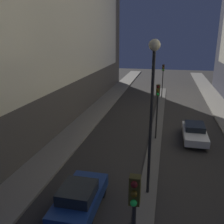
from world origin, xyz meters
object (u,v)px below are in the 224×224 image
at_px(traffic_light_near, 134,215).
at_px(car_right_lane, 195,132).
at_px(car_left_lane, 80,198).
at_px(traffic_light_far, 163,74).
at_px(traffic_light_mid, 158,100).
at_px(street_lamp, 152,90).

bearing_deg(traffic_light_near, car_right_lane, 77.69).
height_order(car_left_lane, car_right_lane, car_left_lane).
bearing_deg(traffic_light_near, traffic_light_far, 90.00).
height_order(traffic_light_far, car_left_lane, traffic_light_far).
bearing_deg(car_right_lane, traffic_light_mid, -168.63).
height_order(traffic_light_near, car_left_lane, traffic_light_near).
xyz_separation_m(traffic_light_near, traffic_light_far, (0.00, 29.66, 0.00)).
height_order(traffic_light_near, traffic_light_far, same).
height_order(street_lamp, car_left_lane, street_lamp).
xyz_separation_m(car_left_lane, car_right_lane, (6.47, 10.83, -0.08)).
xyz_separation_m(traffic_light_mid, traffic_light_far, (0.00, 15.48, 0.00)).
bearing_deg(traffic_light_far, traffic_light_mid, -90.00).
height_order(traffic_light_near, car_right_lane, traffic_light_near).
xyz_separation_m(traffic_light_far, car_left_lane, (-3.24, -25.66, -2.77)).
height_order(traffic_light_far, car_right_lane, traffic_light_far).
relative_size(traffic_light_near, car_right_lane, 1.00).
distance_m(traffic_light_mid, street_lamp, 8.30).
height_order(traffic_light_near, traffic_light_mid, same).
height_order(traffic_light_mid, car_left_lane, traffic_light_mid).
relative_size(traffic_light_mid, car_right_lane, 1.00).
relative_size(traffic_light_mid, traffic_light_far, 1.00).
distance_m(traffic_light_mid, car_left_lane, 11.04).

